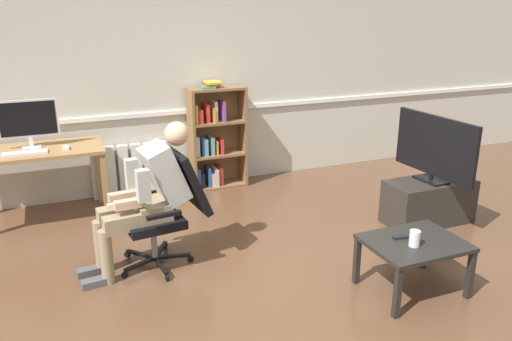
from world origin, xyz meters
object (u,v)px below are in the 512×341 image
at_px(imac_monitor, 28,120).
at_px(computer_desk, 32,159).
at_px(bookshelf, 214,139).
at_px(drinking_glass, 415,238).
at_px(office_chair, 169,205).
at_px(coffee_table, 414,248).
at_px(computer_mouse, 66,148).
at_px(person_seated, 147,194).
at_px(tv_stand, 428,201).
at_px(radiator, 131,170).
at_px(keyboard, 25,153).
at_px(spare_remote, 402,237).
at_px(tv_screen, 435,147).

bearing_deg(imac_monitor, computer_desk, -101.52).
relative_size(bookshelf, drinking_glass, 10.48).
xyz_separation_m(office_chair, coffee_table, (1.61, -1.18, -0.16)).
height_order(computer_mouse, person_seated, person_seated).
bearing_deg(computer_mouse, person_seated, -66.84).
bearing_deg(person_seated, tv_stand, 80.40).
height_order(imac_monitor, computer_mouse, imac_monitor).
distance_m(radiator, drinking_glass, 3.41).
bearing_deg(keyboard, tv_stand, -20.98).
relative_size(computer_desk, spare_remote, 9.19).
height_order(imac_monitor, tv_stand, imac_monitor).
bearing_deg(bookshelf, tv_stand, -47.99).
relative_size(coffee_table, spare_remote, 4.83).
height_order(keyboard, drinking_glass, keyboard).
distance_m(keyboard, person_seated, 1.56).
bearing_deg(computer_desk, coffee_table, -43.79).
height_order(tv_screen, spare_remote, tv_screen).
bearing_deg(imac_monitor, radiator, 17.51).
bearing_deg(spare_remote, imac_monitor, 55.68).
relative_size(imac_monitor, tv_screen, 0.56).
bearing_deg(spare_remote, radiator, 39.42).
relative_size(tv_stand, coffee_table, 1.22).
bearing_deg(radiator, person_seated, -94.27).
height_order(imac_monitor, person_seated, imac_monitor).
relative_size(bookshelf, radiator, 1.48).
distance_m(tv_stand, coffee_table, 1.41).
relative_size(imac_monitor, bookshelf, 0.44).
height_order(computer_mouse, tv_screen, tv_screen).
height_order(computer_mouse, bookshelf, bookshelf).
relative_size(imac_monitor, spare_remote, 3.77).
distance_m(office_chair, person_seated, 0.22).
xyz_separation_m(tv_stand, tv_screen, (0.00, 0.00, 0.57)).
height_order(computer_mouse, radiator, computer_mouse).
height_order(tv_stand, spare_remote, tv_stand).
relative_size(office_chair, drinking_glass, 8.00).
bearing_deg(tv_stand, keyboard, 159.02).
xyz_separation_m(computer_mouse, bookshelf, (1.66, 0.41, -0.18)).
xyz_separation_m(computer_mouse, spare_remote, (2.27, -2.36, -0.34)).
bearing_deg(imac_monitor, bookshelf, 6.18).
bearing_deg(spare_remote, bookshelf, 22.76).
bearing_deg(tv_stand, bookshelf, 132.01).
distance_m(computer_desk, person_seated, 1.65).
bearing_deg(radiator, office_chair, -88.42).
height_order(keyboard, office_chair, office_chair).
height_order(computer_desk, spare_remote, computer_desk).
bearing_deg(tv_stand, spare_remote, -139.13).
bearing_deg(office_chair, tv_stand, 79.73).
bearing_deg(office_chair, spare_remote, 48.28).
relative_size(radiator, person_seated, 0.70).
relative_size(bookshelf, spare_remote, 8.53).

